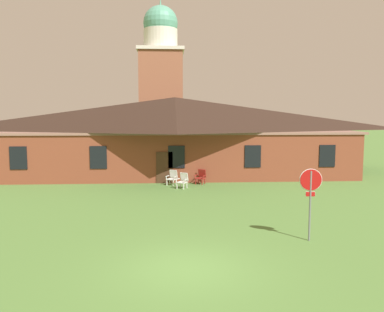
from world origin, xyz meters
The scene contains 7 objects.
ground_plane centered at (0.00, 0.00, 0.00)m, with size 200.00×200.00×0.00m, color #517A38.
brick_building centered at (0.00, 19.67, 3.01)m, with size 26.64×10.40×5.90m.
dome_tower centered at (-1.31, 34.27, 7.98)m, with size 5.18×5.18×17.60m.
stop_sign centered at (4.55, 2.37, 1.87)m, with size 0.80×0.13×2.64m.
lawn_chair_by_porch centered at (-0.29, 14.04, 0.50)m, with size 0.80×0.84×0.96m.
lawn_chair_near_door centered at (0.35, 12.81, 0.50)m, with size 0.83×0.86×0.96m.
lawn_chair_left_end centered at (1.60, 14.24, 0.50)m, with size 0.82×0.85×0.96m.
Camera 1 is at (-0.54, -11.19, 4.57)m, focal length 36.65 mm.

